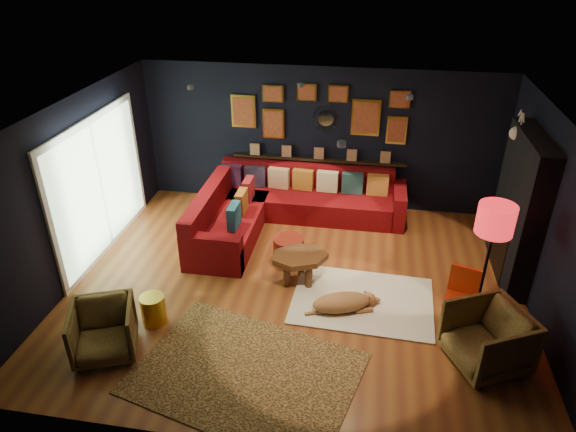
% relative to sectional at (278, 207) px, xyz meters
% --- Properties ---
extents(floor, '(6.50, 6.50, 0.00)m').
position_rel_sectional_xyz_m(floor, '(0.61, -1.81, -0.32)').
color(floor, brown).
rests_on(floor, ground).
extents(room_walls, '(6.50, 6.50, 6.50)m').
position_rel_sectional_xyz_m(room_walls, '(0.61, -1.81, 1.27)').
color(room_walls, black).
rests_on(room_walls, ground).
extents(sectional, '(3.41, 2.69, 0.86)m').
position_rel_sectional_xyz_m(sectional, '(0.00, 0.00, 0.00)').
color(sectional, maroon).
rests_on(sectional, ground).
extents(ledge, '(3.20, 0.12, 0.04)m').
position_rel_sectional_xyz_m(ledge, '(0.61, 0.87, 0.60)').
color(ledge, black).
rests_on(ledge, room_walls).
extents(gallery_wall, '(3.15, 0.04, 1.02)m').
position_rel_sectional_xyz_m(gallery_wall, '(0.60, 0.91, 1.48)').
color(gallery_wall, gold).
rests_on(gallery_wall, room_walls).
extents(sunburst_mirror, '(0.47, 0.16, 0.47)m').
position_rel_sectional_xyz_m(sunburst_mirror, '(0.71, 0.91, 1.38)').
color(sunburst_mirror, silver).
rests_on(sunburst_mirror, room_walls).
extents(fireplace, '(0.31, 1.60, 2.20)m').
position_rel_sectional_xyz_m(fireplace, '(3.71, -0.91, 0.70)').
color(fireplace, black).
rests_on(fireplace, ground).
extents(deer_head, '(0.50, 0.28, 0.45)m').
position_rel_sectional_xyz_m(deer_head, '(3.75, -0.41, 1.73)').
color(deer_head, white).
rests_on(deer_head, fireplace).
extents(sliding_door, '(0.06, 2.80, 2.20)m').
position_rel_sectional_xyz_m(sliding_door, '(-2.60, -1.21, 0.78)').
color(sliding_door, white).
rests_on(sliding_door, ground).
extents(ceiling_spots, '(3.30, 2.50, 0.06)m').
position_rel_sectional_xyz_m(ceiling_spots, '(0.61, -1.01, 2.24)').
color(ceiling_spots, black).
rests_on(ceiling_spots, room_walls).
extents(shag_rug, '(2.01, 1.50, 0.03)m').
position_rel_sectional_xyz_m(shag_rug, '(1.59, -2.01, -0.31)').
color(shag_rug, beige).
rests_on(shag_rug, ground).
extents(leopard_rug, '(2.91, 2.40, 0.01)m').
position_rel_sectional_xyz_m(leopard_rug, '(0.29, -3.61, -0.32)').
color(leopard_rug, '#B98349').
rests_on(leopard_rug, ground).
extents(coffee_table, '(1.04, 0.92, 0.43)m').
position_rel_sectional_xyz_m(coffee_table, '(0.63, -1.66, 0.05)').
color(coffee_table, '#592F18').
rests_on(coffee_table, shag_rug).
extents(pouf, '(0.49, 0.49, 0.32)m').
position_rel_sectional_xyz_m(pouf, '(0.37, -1.06, -0.14)').
color(pouf, maroon).
rests_on(pouf, shag_rug).
extents(armchair_left, '(0.93, 0.90, 0.75)m').
position_rel_sectional_xyz_m(armchair_left, '(-1.49, -3.54, 0.05)').
color(armchair_left, '#A8813C').
rests_on(armchair_left, ground).
extents(armchair_right, '(1.05, 1.07, 0.84)m').
position_rel_sectional_xyz_m(armchair_right, '(3.06, -2.97, 0.10)').
color(armchair_right, '#A8813C').
rests_on(armchair_right, ground).
extents(gold_stool, '(0.32, 0.32, 0.41)m').
position_rel_sectional_xyz_m(gold_stool, '(-1.14, -2.90, -0.12)').
color(gold_stool, gold).
rests_on(gold_stool, ground).
extents(orange_chair, '(0.48, 0.48, 0.82)m').
position_rel_sectional_xyz_m(orange_chair, '(2.84, -2.24, 0.16)').
color(orange_chair, black).
rests_on(orange_chair, ground).
extents(floor_lamp, '(0.46, 0.46, 1.69)m').
position_rel_sectional_xyz_m(floor_lamp, '(3.11, -2.06, 1.10)').
color(floor_lamp, black).
rests_on(floor_lamp, ground).
extents(dog, '(1.22, 0.88, 0.35)m').
position_rel_sectional_xyz_m(dog, '(1.31, -2.26, -0.13)').
color(dog, '#A4693B').
rests_on(dog, leopard_rug).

